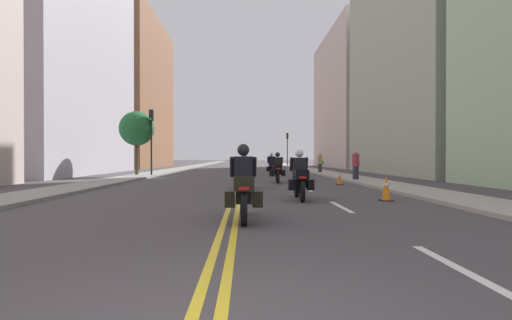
{
  "coord_description": "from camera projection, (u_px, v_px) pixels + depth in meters",
  "views": [
    {
      "loc": [
        0.33,
        -2.73,
        1.35
      ],
      "look_at": [
        0.99,
        23.16,
        1.15
      ],
      "focal_mm": 28.09,
      "sensor_mm": 36.0,
      "label": 1
    }
  ],
  "objects": [
    {
      "name": "motorcycle_1",
      "position": [
        300.0,
        179.0,
        12.52
      ],
      "size": [
        0.77,
        2.2,
        1.6
      ],
      "rotation": [
        0.0,
        0.0,
        -0.02
      ],
      "color": "black",
      "rests_on": "ground"
    },
    {
      "name": "traffic_cone_0",
      "position": [
        386.0,
        188.0,
        12.26
      ],
      "size": [
        0.36,
        0.36,
        0.81
      ],
      "color": "black",
      "rests_on": "ground"
    },
    {
      "name": "sidewalk_right",
      "position": [
        297.0,
        167.0,
        50.89
      ],
      "size": [
        2.1,
        144.0,
        0.12
      ],
      "primitive_type": "cube",
      "color": "#9E978C",
      "rests_on": "ground"
    },
    {
      "name": "motorcycle_3",
      "position": [
        278.0,
        170.0,
        21.04
      ],
      "size": [
        0.78,
        2.31,
        1.6
      ],
      "rotation": [
        0.0,
        0.0,
        -0.04
      ],
      "color": "black",
      "rests_on": "ground"
    },
    {
      "name": "motorcycle_6",
      "position": [
        245.0,
        165.0,
        32.6
      ],
      "size": [
        0.78,
        2.19,
        1.65
      ],
      "rotation": [
        0.0,
        0.0,
        0.05
      ],
      "color": "black",
      "rests_on": "ground"
    },
    {
      "name": "centreline_yellow_inner",
      "position": [
        242.0,
        168.0,
        50.72
      ],
      "size": [
        0.12,
        132.0,
        0.01
      ],
      "primitive_type": "cube",
      "color": "yellow",
      "rests_on": "ground"
    },
    {
      "name": "motorcycle_2",
      "position": [
        244.0,
        173.0,
        17.03
      ],
      "size": [
        0.78,
        2.28,
        1.59
      ],
      "rotation": [
        0.0,
        0.0,
        0.05
      ],
      "color": "black",
      "rests_on": "ground"
    },
    {
      "name": "motorcycle_0",
      "position": [
        243.0,
        190.0,
        8.46
      ],
      "size": [
        0.77,
        2.23,
        1.63
      ],
      "rotation": [
        0.0,
        0.0,
        0.02
      ],
      "color": "black",
      "rests_on": "ground"
    },
    {
      "name": "ground_plane",
      "position": [
        243.0,
        168.0,
        50.72
      ],
      "size": [
        264.0,
        264.0,
        0.0
      ],
      "primitive_type": "plane",
      "color": "#443E41"
    },
    {
      "name": "centreline_yellow_outer",
      "position": [
        244.0,
        168.0,
        50.72
      ],
      "size": [
        0.12,
        132.0,
        0.01
      ],
      "primitive_type": "cube",
      "color": "yellow",
      "rests_on": "ground"
    },
    {
      "name": "street_tree_0",
      "position": [
        137.0,
        129.0,
        28.09
      ],
      "size": [
        2.42,
        2.42,
        4.57
      ],
      "color": "#4E3C25",
      "rests_on": "ground"
    },
    {
      "name": "traffic_light_near",
      "position": [
        151.0,
        130.0,
        27.65
      ],
      "size": [
        0.28,
        0.38,
        4.62
      ],
      "color": "black",
      "rests_on": "ground"
    },
    {
      "name": "building_left_2",
      "position": [
        132.0,
        94.0,
        52.57
      ],
      "size": [
        7.22,
        19.83,
        19.3
      ],
      "color": "brown",
      "rests_on": "ground"
    },
    {
      "name": "traffic_light_far",
      "position": [
        287.0,
        143.0,
        56.41
      ],
      "size": [
        0.28,
        0.38,
        4.74
      ],
      "color": "black",
      "rests_on": "ground"
    },
    {
      "name": "traffic_cone_1",
      "position": [
        339.0,
        178.0,
        19.32
      ],
      "size": [
        0.33,
        0.33,
        0.7
      ],
      "color": "black",
      "rests_on": "ground"
    },
    {
      "name": "pedestrian_1",
      "position": [
        320.0,
        163.0,
        32.35
      ],
      "size": [
        0.5,
        0.3,
        1.65
      ],
      "rotation": [
        0.0,
        0.0,
        6.03
      ],
      "color": "#222533",
      "rests_on": "ground"
    },
    {
      "name": "building_right_2",
      "position": [
        353.0,
        101.0,
        52.65
      ],
      "size": [
        7.07,
        20.22,
        17.53
      ],
      "color": "beige",
      "rests_on": "ground"
    },
    {
      "name": "building_left_1",
      "position": [
        48.0,
        51.0,
        31.32
      ],
      "size": [
        8.39,
        18.11,
        19.26
      ],
      "color": "#AEA8B3",
      "rests_on": "ground"
    },
    {
      "name": "lane_dashes_white",
      "position": [
        278.0,
        174.0,
        31.8
      ],
      "size": [
        0.14,
        56.4,
        0.01
      ],
      "color": "silver",
      "rests_on": "ground"
    },
    {
      "name": "pedestrian_0",
      "position": [
        356.0,
        165.0,
        21.94
      ],
      "size": [
        0.48,
        0.42,
        1.74
      ],
      "rotation": [
        0.0,
        0.0,
        0.67
      ],
      "color": "#272B38",
      "rests_on": "ground"
    },
    {
      "name": "building_right_1",
      "position": [
        418.0,
        17.0,
        31.81
      ],
      "size": [
        6.19,
        18.65,
        25.03
      ],
      "color": "#9EA791",
      "rests_on": "ground"
    },
    {
      "name": "motorcycle_4",
      "position": [
        243.0,
        168.0,
        24.29
      ],
      "size": [
        0.76,
        2.23,
        1.65
      ],
      "rotation": [
        0.0,
        0.0,
        -0.01
      ],
      "color": "black",
      "rests_on": "ground"
    },
    {
      "name": "sidewalk_left",
      "position": [
        189.0,
        167.0,
        50.54
      ],
      "size": [
        2.1,
        144.0,
        0.12
      ],
      "primitive_type": "cube",
      "color": "gray",
      "rests_on": "ground"
    },
    {
      "name": "motorcycle_5",
      "position": [
        271.0,
        167.0,
        28.32
      ],
      "size": [
        0.77,
        2.21,
        1.67
      ],
      "rotation": [
        0.0,
        0.0,
        0.02
      ],
      "color": "black",
      "rests_on": "ground"
    }
  ]
}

